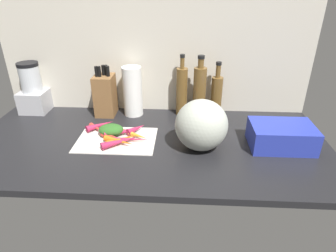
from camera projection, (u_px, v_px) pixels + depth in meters
The scene contains 23 objects.
ground_plane at pixel (149, 143), 139.60cm from camera, with size 170.00×80.00×3.00cm, color black.
wall_back at pixel (155, 58), 159.53cm from camera, with size 170.00×3.00×60.00cm, color beige.
cutting_board at pixel (117, 139), 138.74cm from camera, with size 37.24×26.08×0.80cm, color beige.
carrot_0 at pixel (100, 125), 147.71cm from camera, with size 3.27×3.27×14.75cm, color #B2264C.
carrot_1 at pixel (119, 141), 133.64cm from camera, with size 2.93×2.93×14.99cm, color orange.
carrot_2 at pixel (119, 142), 132.67cm from camera, with size 3.35×3.35×17.14cm, color #B2264C.
carrot_3 at pixel (124, 138), 136.53cm from camera, with size 2.18×2.18×17.29cm, color orange.
carrot_4 at pixel (112, 137), 137.61cm from camera, with size 2.57×2.57×12.02cm, color red.
carrot_5 at pixel (131, 139), 135.99cm from camera, with size 2.05×2.05×17.92cm, color #B2264C.
carrot_6 at pixel (97, 128), 145.70cm from camera, with size 2.50×2.50×10.48cm, color red.
carrot_7 at pixel (138, 136), 138.90cm from camera, with size 2.26×2.26×10.57cm, color orange.
carrot_8 at pixel (122, 132), 141.11cm from camera, with size 3.38×3.38×17.22cm, color #B2264C.
carrot_9 at pixel (136, 129), 144.15cm from camera, with size 3.40×3.40×11.00cm, color #B2264C.
carrot_10 at pixel (123, 130), 142.72cm from camera, with size 3.13×3.13×12.84cm, color red.
carrot_greens_pile at pixel (111, 130), 141.34cm from camera, with size 12.12×9.32×5.13cm, color #2D6023.
winter_squash at pixel (201, 125), 127.32cm from camera, with size 23.32×21.56×23.31cm, color #B2B7A8.
knife_block at pixel (105, 95), 160.70cm from camera, with size 10.58×12.84×28.04cm.
blender_appliance at pixel (33, 91), 164.49cm from camera, with size 14.94×14.94×28.49cm.
paper_towel_roll at pixel (133, 91), 159.53cm from camera, with size 10.52×10.52×27.39cm, color white.
bottle_0 at pixel (182, 91), 159.51cm from camera, with size 6.23×6.23×34.05cm.
bottle_1 at pixel (199, 92), 154.76cm from camera, with size 6.82×6.82×34.66cm.
bottle_2 at pixel (216, 95), 158.70cm from camera, with size 6.24×6.24×30.58cm.
dish_rack at pixel (281, 136), 131.62cm from camera, with size 28.08×19.25×10.71cm, color #2838AD.
Camera 1 is at (16.22, -119.93, 69.18)cm, focal length 30.97 mm.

